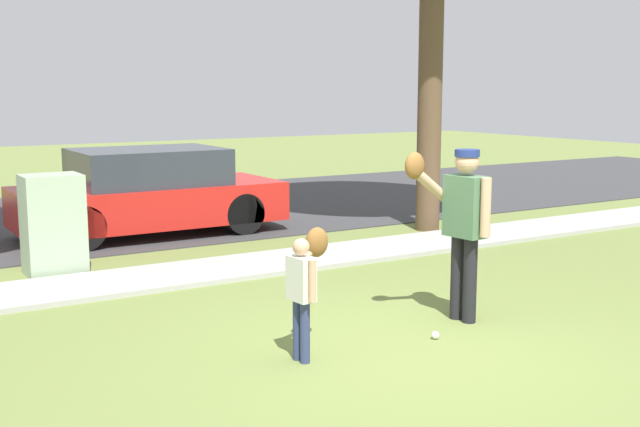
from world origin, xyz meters
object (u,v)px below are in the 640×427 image
object	(u,v)px
baseball	(435,335)
utility_cabinet	(53,225)
parked_hatchback_red	(149,193)
person_adult	(461,215)
person_child	(306,278)

from	to	relation	value
baseball	utility_cabinet	size ratio (longest dim) A/B	0.06
baseball	parked_hatchback_red	xyz separation A→B (m)	(-0.45, 6.36, 0.62)
parked_hatchback_red	person_adult	bearing A→B (deg)	99.62
person_adult	baseball	xyz separation A→B (m)	(-0.57, -0.34, -1.02)
baseball	parked_hatchback_red	distance (m)	6.41
person_child	parked_hatchback_red	xyz separation A→B (m)	(0.82, 6.19, -0.04)
person_adult	person_child	xyz separation A→B (m)	(-1.84, -0.17, -0.35)
person_adult	parked_hatchback_red	xyz separation A→B (m)	(-1.02, 6.02, -0.40)
baseball	utility_cabinet	distance (m)	5.07
person_adult	utility_cabinet	bearing A→B (deg)	-60.60
person_child	baseball	xyz separation A→B (m)	(1.27, -0.17, -0.67)
parked_hatchback_red	person_child	bearing A→B (deg)	82.44
person_adult	person_child	bearing A→B (deg)	-0.62
baseball	parked_hatchback_red	world-z (taller)	parked_hatchback_red
baseball	utility_cabinet	bearing A→B (deg)	117.68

